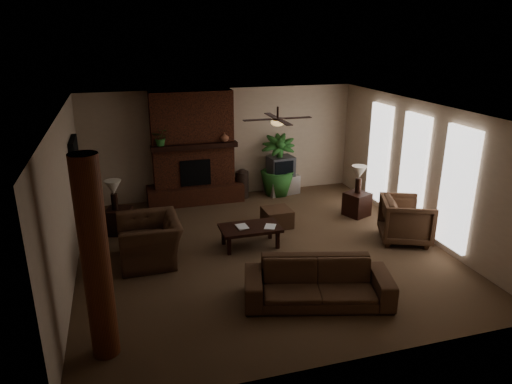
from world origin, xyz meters
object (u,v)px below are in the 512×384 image
object	(u,v)px
armchair_left	(149,233)
side_table_left	(120,221)
log_column	(96,260)
lamp_right	(359,174)
tv_stand	(282,184)
ottoman	(277,217)
coffee_table	(250,229)
lamp_left	(113,189)
side_table_right	(357,204)
armchair_right	(407,218)
floor_plant	(277,178)
floor_vase	(242,182)
sofa	(318,276)

from	to	relation	value
armchair_left	side_table_left	xyz separation A→B (m)	(-0.54, 1.50, -0.29)
log_column	armchair_left	distance (m)	2.83
armchair_left	lamp_right	distance (m)	5.01
tv_stand	lamp_right	bearing A→B (deg)	-69.82
ottoman	coffee_table	bearing A→B (deg)	-135.54
lamp_left	lamp_right	distance (m)	5.50
coffee_table	tv_stand	distance (m)	3.37
log_column	lamp_right	bearing A→B (deg)	32.42
log_column	side_table_right	size ratio (longest dim) A/B	5.09
armchair_left	side_table_left	bearing A→B (deg)	-161.83
log_column	armchair_right	size ratio (longest dim) A/B	2.77
coffee_table	floor_plant	bearing A→B (deg)	61.62
log_column	tv_stand	distance (m)	7.23
floor_plant	coffee_table	bearing A→B (deg)	-118.38
armchair_right	side_table_left	xyz separation A→B (m)	(-5.69, 2.09, -0.23)
coffee_table	side_table_right	bearing A→B (deg)	17.79
tv_stand	floor_vase	world-z (taller)	floor_vase
ottoman	side_table_left	distance (m)	3.44
armchair_right	floor_vase	distance (m)	4.38
floor_plant	lamp_left	bearing A→B (deg)	-160.66
ottoman	side_table_right	distance (m)	2.02
armchair_left	lamp_right	size ratio (longest dim) A/B	1.98
ottoman	side_table_right	bearing A→B (deg)	2.25
coffee_table	lamp_left	bearing A→B (deg)	151.03
coffee_table	lamp_left	xyz separation A→B (m)	(-2.58, 1.43, 0.63)
side_table_left	lamp_left	world-z (taller)	lamp_left
side_table_left	floor_vase	bearing A→B (deg)	25.07
armchair_left	tv_stand	xyz separation A→B (m)	(3.69, 2.96, -0.31)
floor_plant	tv_stand	bearing A→B (deg)	8.74
tv_stand	lamp_left	world-z (taller)	lamp_left
lamp_left	side_table_right	xyz separation A→B (m)	(5.46, -0.51, -0.73)
lamp_right	armchair_left	bearing A→B (deg)	-168.20
sofa	coffee_table	world-z (taller)	sofa
tv_stand	lamp_left	bearing A→B (deg)	-172.40
lamp_right	side_table_left	bearing A→B (deg)	174.92
tv_stand	floor_vase	xyz separation A→B (m)	(-1.11, -0.00, 0.18)
sofa	lamp_left	xyz separation A→B (m)	(-3.07, 3.70, 0.54)
armchair_right	side_table_left	distance (m)	6.07
coffee_table	side_table_right	distance (m)	3.03
log_column	floor_plant	size ratio (longest dim) A/B	1.75
floor_plant	lamp_right	xyz separation A→B (m)	(1.34, -1.92, 0.55)
floor_plant	lamp_right	bearing A→B (deg)	-55.05
log_column	sofa	xyz separation A→B (m)	(3.27, 0.37, -0.94)
log_column	floor_vase	world-z (taller)	log_column
ottoman	side_table_left	bearing A→B (deg)	169.95
log_column	side_table_left	size ratio (longest dim) A/B	5.09
floor_vase	lamp_left	xyz separation A→B (m)	(-3.18, -1.47, 0.57)
sofa	armchair_right	size ratio (longest dim) A/B	2.31
tv_stand	sofa	bearing A→B (deg)	-114.64
tv_stand	lamp_right	distance (m)	2.40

